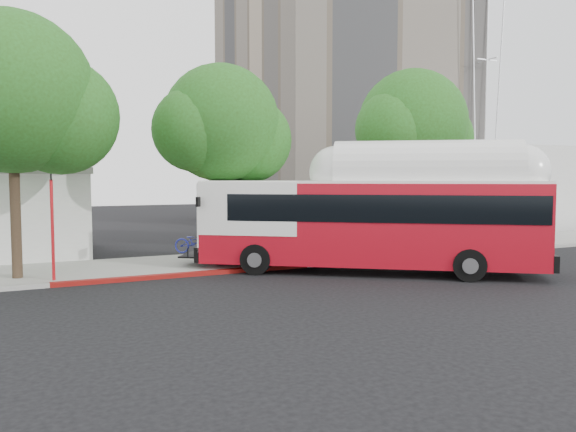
# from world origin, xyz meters

# --- Properties ---
(ground) EXTENTS (120.00, 120.00, 0.00)m
(ground) POSITION_xyz_m (0.00, 0.00, 0.00)
(ground) COLOR black
(ground) RESTS_ON ground
(sidewalk) EXTENTS (60.00, 5.00, 0.15)m
(sidewalk) POSITION_xyz_m (0.00, 6.50, 0.07)
(sidewalk) COLOR gray
(sidewalk) RESTS_ON ground
(curb_strip) EXTENTS (60.00, 0.30, 0.15)m
(curb_strip) POSITION_xyz_m (0.00, 3.90, 0.07)
(curb_strip) COLOR gray
(curb_strip) RESTS_ON ground
(red_curb_segment) EXTENTS (10.00, 0.32, 0.16)m
(red_curb_segment) POSITION_xyz_m (-3.00, 3.90, 0.08)
(red_curb_segment) COLOR maroon
(red_curb_segment) RESTS_ON ground
(street_tree_left) EXTENTS (6.67, 5.80, 9.74)m
(street_tree_left) POSITION_xyz_m (-8.53, 5.56, 6.60)
(street_tree_left) COLOR #2D2116
(street_tree_left) RESTS_ON ground
(street_tree_mid) EXTENTS (5.75, 5.00, 8.62)m
(street_tree_mid) POSITION_xyz_m (-0.59, 6.06, 5.91)
(street_tree_mid) COLOR #2D2116
(street_tree_mid) RESTS_ON ground
(street_tree_right) EXTENTS (6.21, 5.40, 9.18)m
(street_tree_right) POSITION_xyz_m (9.44, 5.86, 6.26)
(street_tree_right) COLOR #2D2116
(street_tree_right) RESTS_ON ground
(apartment_tower) EXTENTS (18.00, 18.00, 37.00)m
(apartment_tower) POSITION_xyz_m (18.00, 28.00, 17.62)
(apartment_tower) COLOR tan
(apartment_tower) RESTS_ON ground
(horizon_block) EXTENTS (20.00, 12.00, 6.00)m
(horizon_block) POSITION_xyz_m (30.00, 16.00, 3.00)
(horizon_block) COLOR silver
(horizon_block) RESTS_ON ground
(transit_bus) EXTENTS (12.93, 10.33, 4.20)m
(transit_bus) POSITION_xyz_m (3.73, 1.61, 1.96)
(transit_bus) COLOR #A90B19
(transit_bus) RESTS_ON ground
(signal_pole) EXTENTS (0.11, 0.37, 3.93)m
(signal_pole) POSITION_xyz_m (-7.83, 4.42, 2.02)
(signal_pole) COLOR red
(signal_pole) RESTS_ON ground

